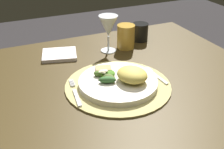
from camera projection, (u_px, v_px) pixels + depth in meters
The scene contains 12 objects.
dining_table at pixel (98, 117), 1.06m from camera, with size 1.21×0.86×0.71m.
placemat at pixel (118, 86), 0.95m from camera, with size 0.36×0.36×0.01m, color tan.
dinner_plate at pixel (118, 82), 0.95m from camera, with size 0.26×0.26×0.02m, color silver.
pasta_serving at pixel (132, 75), 0.93m from camera, with size 0.11×0.09×0.05m, color #E2C856.
salad_greens at pixel (107, 77), 0.94m from camera, with size 0.08×0.09×0.02m.
bread_piece at pixel (103, 70), 0.99m from camera, with size 0.05×0.04×0.02m, color tan.
fork at pixel (76, 93), 0.90m from camera, with size 0.03×0.16×0.00m.
spoon at pixel (151, 72), 1.02m from camera, with size 0.03×0.14×0.01m.
napkin at pixel (59, 55), 1.16m from camera, with size 0.14×0.12×0.01m, color white.
wine_glass at pixel (108, 27), 1.15m from camera, with size 0.08×0.08×0.15m.
amber_tumbler at pixel (126, 37), 1.21m from camera, with size 0.08×0.08×0.10m, color gold.
dark_tumbler at pixel (140, 32), 1.29m from camera, with size 0.07×0.07×0.08m, color black.
Camera 1 is at (-0.29, -0.79, 1.21)m, focal length 45.45 mm.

